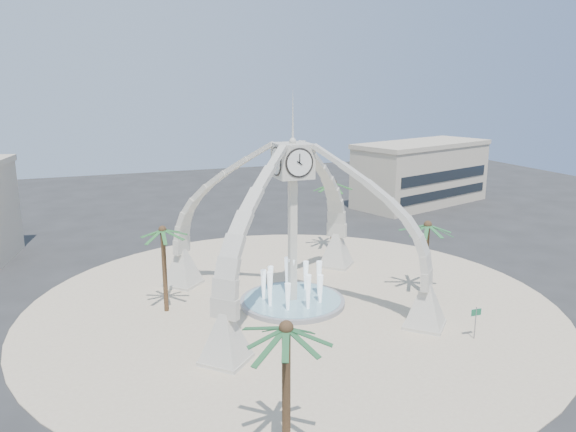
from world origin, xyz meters
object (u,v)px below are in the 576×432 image
object	(u,v)px
clock_tower	(293,222)
palm_east	(428,226)
fountain	(292,301)
palm_south	(286,330)
street_sign	(476,316)
palm_north	(333,184)
palm_west	(162,231)

from	to	relation	value
clock_tower	palm_east	bearing A→B (deg)	-9.86
fountain	palm_south	size ratio (longest dim) A/B	1.15
clock_tower	palm_south	bearing A→B (deg)	-112.10
palm_east	street_sign	distance (m)	9.14
palm_east	street_sign	size ratio (longest dim) A/B	2.85
street_sign	palm_south	bearing A→B (deg)	-156.57
palm_north	palm_east	bearing A→B (deg)	-82.12
clock_tower	palm_north	bearing A→B (deg)	52.81
clock_tower	palm_north	world-z (taller)	clock_tower
palm_east	palm_north	size ratio (longest dim) A/B	0.84
fountain	palm_east	xyz separation A→B (m)	(10.57, -1.84, 5.39)
palm_east	palm_west	bearing A→B (deg)	169.01
palm_west	street_sign	distance (m)	22.26
palm_east	palm_west	size ratio (longest dim) A/B	0.94
palm_east	palm_south	bearing A→B (deg)	-139.75
palm_east	fountain	bearing A→B (deg)	170.14
fountain	street_sign	size ratio (longest dim) A/B	3.50
clock_tower	palm_east	xyz separation A→B (m)	(10.57, -1.84, -0.81)
palm_east	palm_west	distance (m)	20.17
fountain	palm_west	xyz separation A→B (m)	(-9.23, 2.01, 5.87)
fountain	palm_west	distance (m)	11.12
fountain	palm_south	bearing A→B (deg)	-112.10
clock_tower	palm_east	size ratio (longest dim) A/B	2.75
palm_west	palm_south	xyz separation A→B (m)	(2.56, -18.43, -0.07)
fountain	street_sign	distance (m)	13.46
fountain	palm_east	distance (m)	12.00
clock_tower	palm_north	size ratio (longest dim) A/B	2.30
clock_tower	street_sign	xyz separation A→B (m)	(9.04, -9.89, -4.86)
palm_north	palm_south	size ratio (longest dim) A/B	1.12
palm_south	fountain	bearing A→B (deg)	67.90
fountain	palm_north	xyz separation A→B (m)	(8.72, 11.49, 6.57)
palm_east	palm_north	bearing A→B (deg)	97.88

